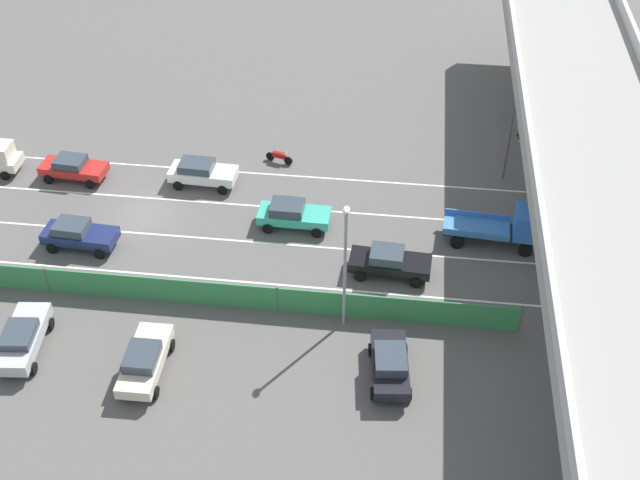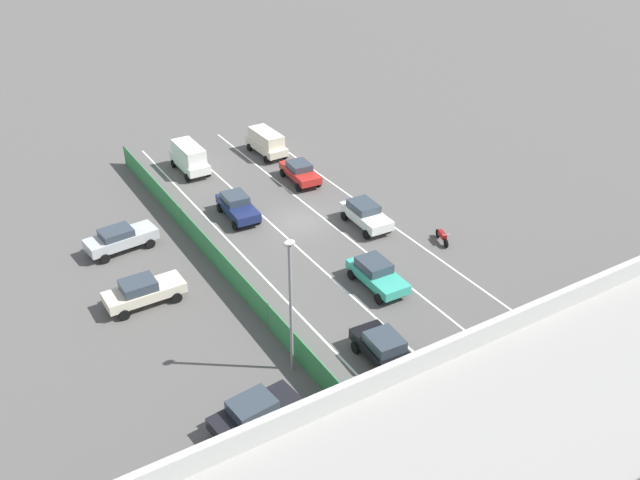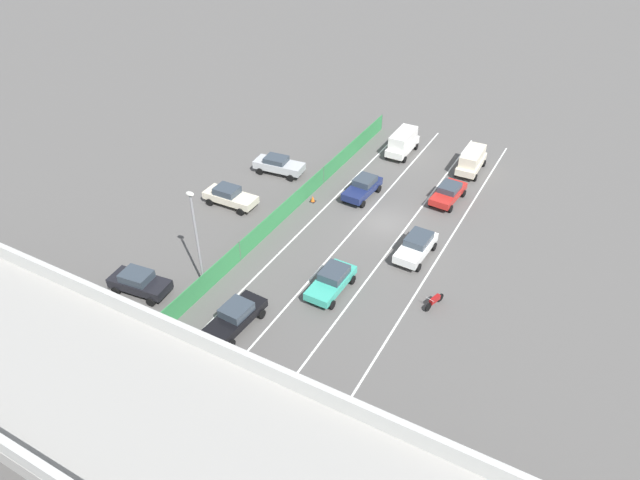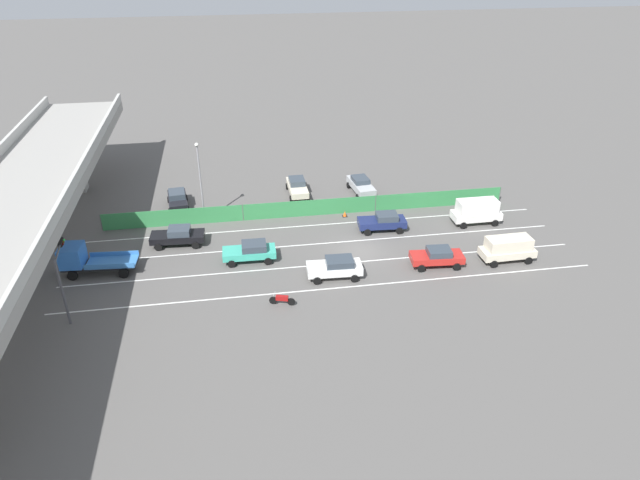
# 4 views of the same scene
# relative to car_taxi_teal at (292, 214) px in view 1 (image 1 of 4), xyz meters

# --- Properties ---
(ground_plane) EXTENTS (300.00, 300.00, 0.00)m
(ground_plane) POSITION_rel_car_taxi_teal_xyz_m (0.09, -9.36, -0.89)
(ground_plane) COLOR #565451
(lane_line_left_edge) EXTENTS (0.14, 42.49, 0.01)m
(lane_line_left_edge) POSITION_rel_car_taxi_teal_xyz_m (-5.26, -6.12, -0.89)
(lane_line_left_edge) COLOR silver
(lane_line_left_edge) RESTS_ON ground
(lane_line_mid_left) EXTENTS (0.14, 42.49, 0.01)m
(lane_line_mid_left) POSITION_rel_car_taxi_teal_xyz_m (-1.69, -6.12, -0.89)
(lane_line_mid_left) COLOR silver
(lane_line_mid_left) RESTS_ON ground
(lane_line_mid_right) EXTENTS (0.14, 42.49, 0.01)m
(lane_line_mid_right) POSITION_rel_car_taxi_teal_xyz_m (1.87, -6.12, -0.89)
(lane_line_mid_right) COLOR silver
(lane_line_mid_right) RESTS_ON ground
(lane_line_right_edge) EXTENTS (0.14, 42.49, 0.01)m
(lane_line_right_edge) POSITION_rel_car_taxi_teal_xyz_m (5.44, -6.12, -0.89)
(lane_line_right_edge) COLOR silver
(lane_line_right_edge) RESTS_ON ground
(elevated_overpass) EXTENTS (53.82, 8.26, 7.62)m
(elevated_overpass) POSITION_rel_car_taxi_teal_xyz_m (0.09, 17.13, 5.16)
(elevated_overpass) COLOR gray
(elevated_overpass) RESTS_ON ground
(green_fence) EXTENTS (0.10, 38.59, 1.63)m
(green_fence) POSITION_rel_car_taxi_teal_xyz_m (7.49, -6.12, -0.08)
(green_fence) COLOR #338447
(green_fence) RESTS_ON ground
(car_taxi_teal) EXTENTS (2.10, 4.40, 1.62)m
(car_taxi_teal) POSITION_rel_car_taxi_teal_xyz_m (0.00, 0.00, 0.00)
(car_taxi_teal) COLOR teal
(car_taxi_teal) RESTS_ON ground
(car_sedan_white) EXTENTS (2.18, 4.41, 1.64)m
(car_sedan_white) POSITION_rel_car_taxi_teal_xyz_m (-3.66, -6.49, 0.03)
(car_sedan_white) COLOR white
(car_sedan_white) RESTS_ON ground
(car_sedan_red) EXTENTS (2.23, 4.41, 1.54)m
(car_sedan_red) POSITION_rel_car_taxi_teal_xyz_m (-3.27, -15.01, -0.03)
(car_sedan_red) COLOR red
(car_sedan_red) RESTS_ON ground
(car_sedan_black) EXTENTS (2.23, 4.70, 1.63)m
(car_sedan_black) POSITION_rel_car_taxi_teal_xyz_m (3.71, 6.08, -0.01)
(car_sedan_black) COLOR black
(car_sedan_black) RESTS_ON ground
(car_sedan_navy) EXTENTS (2.18, 4.41, 1.66)m
(car_sedan_navy) POSITION_rel_car_taxi_teal_xyz_m (3.46, -12.22, 0.02)
(car_sedan_navy) COLOR navy
(car_sedan_navy) RESTS_ON ground
(flatbed_truck_blue) EXTENTS (2.61, 5.91, 2.49)m
(flatbed_truck_blue) POSITION_rel_car_taxi_teal_xyz_m (0.15, 13.07, 0.39)
(flatbed_truck_blue) COLOR black
(flatbed_truck_blue) RESTS_ON ground
(motorcycle) EXTENTS (0.78, 1.90, 0.93)m
(motorcycle) POSITION_rel_car_taxi_teal_xyz_m (-6.76, -1.91, -0.43)
(motorcycle) COLOR black
(motorcycle) RESTS_ON ground
(parked_wagon_silver) EXTENTS (4.76, 2.34, 1.63)m
(parked_wagon_silver) POSITION_rel_car_taxi_teal_xyz_m (11.94, -12.09, 0.02)
(parked_wagon_silver) COLOR #B2B5B7
(parked_wagon_silver) RESTS_ON ground
(parked_sedan_cream) EXTENTS (4.64, 2.04, 1.66)m
(parked_sedan_cream) POSITION_rel_car_taxi_teal_xyz_m (12.64, -5.51, 0.01)
(parked_sedan_cream) COLOR beige
(parked_sedan_cream) RESTS_ON ground
(parked_sedan_dark) EXTENTS (4.41, 2.34, 1.66)m
(parked_sedan_dark) POSITION_rel_car_taxi_teal_xyz_m (11.44, 6.54, 0.02)
(parked_sedan_dark) COLOR black
(parked_sedan_dark) RESTS_ON ground
(traffic_light) EXTENTS (3.50, 0.55, 5.25)m
(traffic_light) POSITION_rel_car_taxi_teal_xyz_m (-5.42, 13.14, 2.84)
(traffic_light) COLOR #47474C
(traffic_light) RESTS_ON ground
(street_lamp) EXTENTS (0.60, 0.36, 7.69)m
(street_lamp) POSITION_rel_car_taxi_teal_xyz_m (8.02, 3.92, 3.73)
(street_lamp) COLOR gray
(street_lamp) RESTS_ON ground
(traffic_cone) EXTENTS (0.47, 0.47, 0.55)m
(traffic_cone) POSITION_rel_car_taxi_teal_xyz_m (6.81, -9.36, -0.64)
(traffic_cone) COLOR orange
(traffic_cone) RESTS_ON ground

